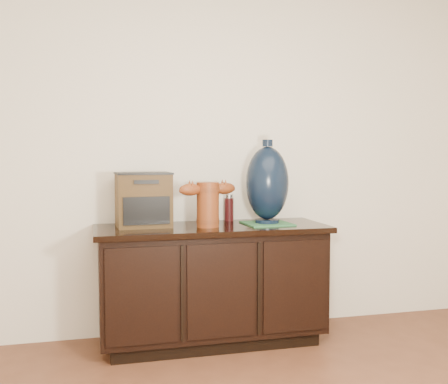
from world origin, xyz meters
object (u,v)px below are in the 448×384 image
object	(u,v)px
terracotta_vessel	(208,202)
spray_can	(229,208)
sideboard	(212,283)
lamp_base	(267,183)
tv_radio	(143,200)

from	to	relation	value
terracotta_vessel	spray_can	size ratio (longest dim) A/B	2.17
spray_can	terracotta_vessel	bearing A→B (deg)	-127.79
sideboard	lamp_base	bearing A→B (deg)	-1.22
lamp_base	spray_can	xyz separation A→B (m)	(-0.20, 0.23, -0.17)
spray_can	lamp_base	bearing A→B (deg)	-49.06
sideboard	spray_can	world-z (taller)	spray_can
sideboard	spray_can	distance (m)	0.53
tv_radio	spray_can	world-z (taller)	tv_radio
tv_radio	lamp_base	world-z (taller)	lamp_base
tv_radio	lamp_base	bearing A→B (deg)	-8.57
tv_radio	lamp_base	xyz separation A→B (m)	(0.79, -0.08, 0.09)
terracotta_vessel	tv_radio	size ratio (longest dim) A/B	1.12
sideboard	terracotta_vessel	xyz separation A→B (m)	(-0.04, -0.05, 0.53)
spray_can	sideboard	bearing A→B (deg)	-128.01
tv_radio	spray_can	xyz separation A→B (m)	(0.59, 0.14, -0.08)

